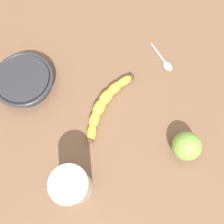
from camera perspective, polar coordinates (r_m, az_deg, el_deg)
wooden_tabletop at (r=69.07cm, az=-0.70°, el=-6.18°), size 120.00×120.00×3.00cm
banana at (r=68.87cm, az=-1.68°, el=1.94°), size 17.82×18.38×3.27cm
smoothie_glass at (r=60.54cm, az=-9.21°, el=-16.77°), size 8.63×8.63×12.99cm
ceramic_bowl at (r=75.35cm, az=-20.02°, el=7.02°), size 17.70×17.70×4.24cm
green_apple_fruit at (r=66.06cm, az=17.21°, el=-7.68°), size 7.63×7.63×7.63cm
teaspoon at (r=77.74cm, az=12.73°, el=10.86°), size 4.48×11.17×0.80cm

